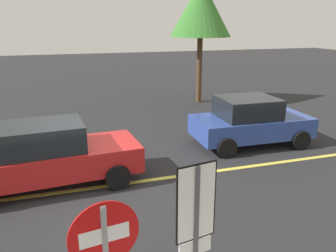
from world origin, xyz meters
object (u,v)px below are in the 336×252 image
Objects in this scene: car_blue_mid_road at (250,121)px; car_red_crossing at (47,155)px; speed_limit_sign at (196,222)px; tree_left_verge at (201,9)px.

car_red_crossing reaches higher than car_blue_mid_road.
car_red_crossing is (-1.88, 5.34, -0.93)m from speed_limit_sign.
speed_limit_sign is 0.42× the size of tree_left_verge.
tree_left_verge is at bearing 82.53° from car_blue_mid_road.
speed_limit_sign is at bearing -70.58° from car_red_crossing.
speed_limit_sign is at bearing -112.64° from tree_left_verge.
car_blue_mid_road is 7.75m from tree_left_verge.
speed_limit_sign is 0.64× the size of car_blue_mid_road.
car_red_crossing is at bearing -133.14° from tree_left_verge.
car_blue_mid_road is at bearing 10.63° from car_red_crossing.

